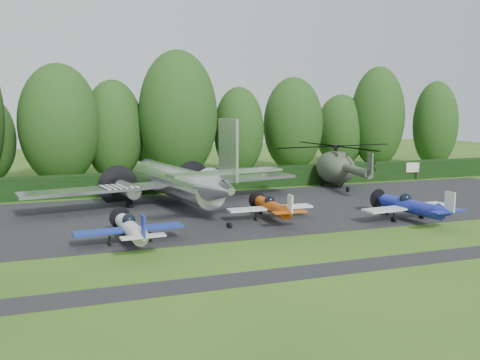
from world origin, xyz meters
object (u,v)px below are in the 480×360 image
object	(u,v)px
sign_board	(404,168)
light_plane_orange	(272,207)
transport_plane	(176,181)
helicopter	(336,164)
light_plane_white	(131,228)
light_plane_blue	(411,206)

from	to	relation	value
sign_board	light_plane_orange	bearing A→B (deg)	-160.26
sign_board	transport_plane	bearing A→B (deg)	-178.88
transport_plane	helicopter	distance (m)	18.59
transport_plane	light_plane_orange	size ratio (longest dim) A/B	3.58
light_plane_white	light_plane_blue	distance (m)	19.97
light_plane_white	sign_board	bearing A→B (deg)	32.58
light_plane_white	sign_board	distance (m)	37.61
helicopter	sign_board	world-z (taller)	helicopter
light_plane_orange	sign_board	world-z (taller)	light_plane_orange
transport_plane	helicopter	world-z (taller)	transport_plane
light_plane_blue	sign_board	distance (m)	22.42
light_plane_white	light_plane_blue	world-z (taller)	light_plane_blue
light_plane_white	light_plane_orange	size ratio (longest dim) A/B	1.03
light_plane_blue	transport_plane	bearing A→B (deg)	149.23
light_plane_orange	light_plane_blue	xyz separation A→B (m)	(9.29, -3.63, 0.12)
light_plane_blue	light_plane_white	bearing A→B (deg)	-174.41
transport_plane	light_plane_orange	bearing A→B (deg)	-43.24
transport_plane	light_plane_white	bearing A→B (deg)	-105.38
light_plane_white	light_plane_blue	size ratio (longest dim) A/B	0.92
light_plane_white	helicopter	world-z (taller)	helicopter
light_plane_white	sign_board	size ratio (longest dim) A/B	2.02
transport_plane	light_plane_blue	size ratio (longest dim) A/B	3.21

